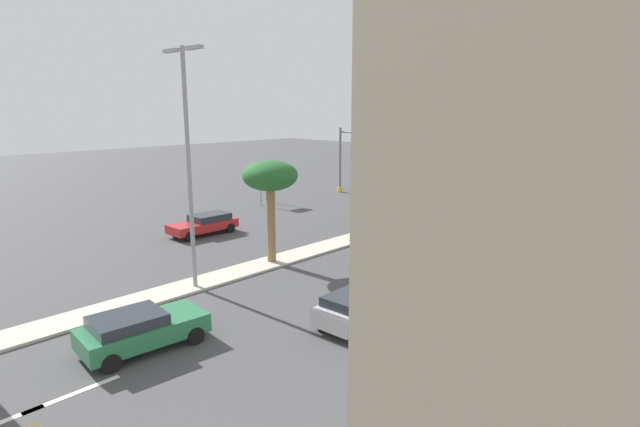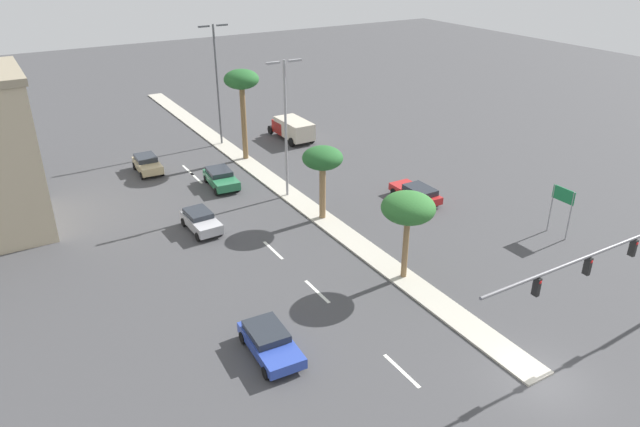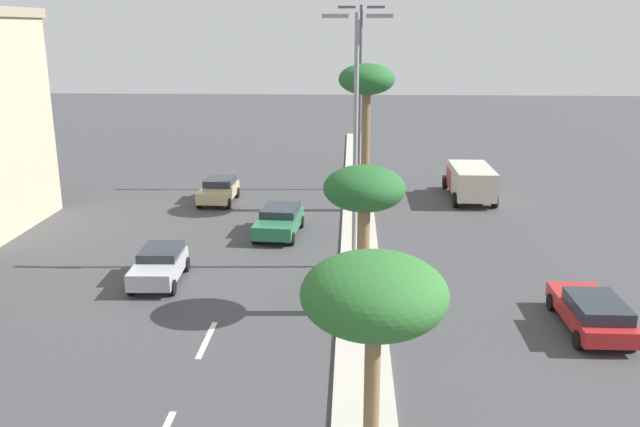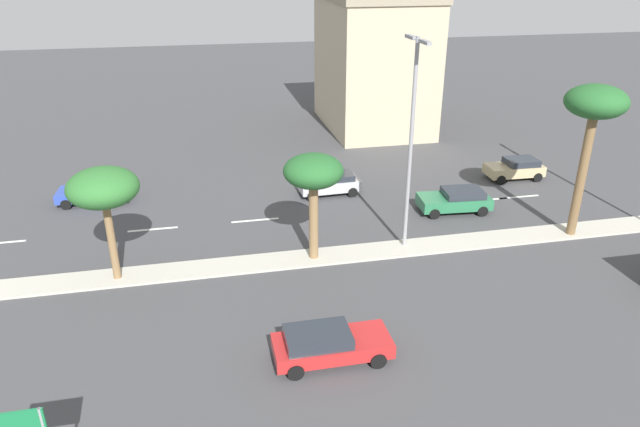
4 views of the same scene
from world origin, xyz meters
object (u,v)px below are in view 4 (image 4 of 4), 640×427
commercial_building (373,63)px  palm_tree_center (595,108)px  palm_tree_near (103,189)px  sedan_red_left (328,344)px  street_lamp_outboard (412,132)px  sedan_green_right (456,200)px  sedan_silver_trailing (330,183)px  sedan_blue_far (96,192)px  sedan_tan_rear (515,168)px  palm_tree_leading (313,174)px

commercial_building → palm_tree_center: bearing=10.4°
palm_tree_near → sedan_red_left: size_ratio=1.22×
street_lamp_outboard → sedan_green_right: bearing=129.6°
sedan_silver_trailing → sedan_blue_far: bearing=-97.0°
commercial_building → sedan_blue_far: size_ratio=2.80×
commercial_building → sedan_silver_trailing: size_ratio=3.16×
palm_tree_near → sedan_tan_rear: (-8.63, 25.92, -3.97)m
palm_tree_leading → sedan_silver_trailing: palm_tree_leading is taller
commercial_building → sedan_blue_far: commercial_building is taller
palm_tree_leading → sedan_tan_rear: 18.73m
palm_tree_center → sedan_tan_rear: palm_tree_center is taller
palm_tree_center → sedan_red_left: 18.73m
street_lamp_outboard → sedan_silver_trailing: street_lamp_outboard is taller
palm_tree_near → palm_tree_center: size_ratio=0.67×
palm_tree_leading → sedan_silver_trailing: bearing=161.4°
street_lamp_outboard → sedan_silver_trailing: (-8.18, -2.19, -5.66)m
commercial_building → sedan_tan_rear: size_ratio=3.17×
palm_tree_leading → sedan_green_right: size_ratio=1.25×
palm_tree_leading → street_lamp_outboard: bearing=93.5°
sedan_blue_far → sedan_green_right: bearing=74.2°
sedan_green_right → palm_tree_center: bearing=47.8°
palm_tree_center → sedan_red_left: size_ratio=1.83×
commercial_building → street_lamp_outboard: size_ratio=1.15×
sedan_red_left → sedan_green_right: sedan_green_right is taller
sedan_red_left → commercial_building: bearing=160.4°
sedan_silver_trailing → sedan_red_left: bearing=-13.3°
palm_tree_leading → palm_tree_center: (0.32, 14.67, 2.56)m
street_lamp_outboard → sedan_red_left: size_ratio=2.38×
palm_tree_center → street_lamp_outboard: size_ratio=0.77×
sedan_tan_rear → sedan_silver_trailing: sedan_tan_rear is taller
palm_tree_near → sedan_tan_rear: size_ratio=1.42×
sedan_green_right → sedan_silver_trailing: size_ratio=1.12×
sedan_blue_far → sedan_red_left: size_ratio=0.98×
palm_tree_leading → sedan_red_left: (8.09, -1.08, -3.97)m
palm_tree_near → sedan_tan_rear: 27.60m
palm_tree_leading → sedan_silver_trailing: (-8.49, 2.85, -3.94)m
sedan_blue_far → sedan_green_right: 22.57m
commercial_building → palm_tree_center: commercial_building is taller
palm_tree_center → palm_tree_leading: bearing=-91.3°
sedan_tan_rear → sedan_blue_far: bearing=-93.5°
street_lamp_outboard → sedan_red_left: (8.40, -6.12, -5.69)m
commercial_building → sedan_blue_far: 26.45m
sedan_green_right → street_lamp_outboard: bearing=-50.4°
sedan_blue_far → sedan_silver_trailing: size_ratio=1.13×
palm_tree_near → sedan_silver_trailing: (-8.54, 12.59, -3.99)m
sedan_blue_far → sedan_green_right: size_ratio=1.01×
palm_tree_near → street_lamp_outboard: size_ratio=0.51×
palm_tree_center → commercial_building: bearing=-169.6°
sedan_red_left → sedan_tan_rear: bearing=134.0°
palm_tree_near → street_lamp_outboard: 14.88m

